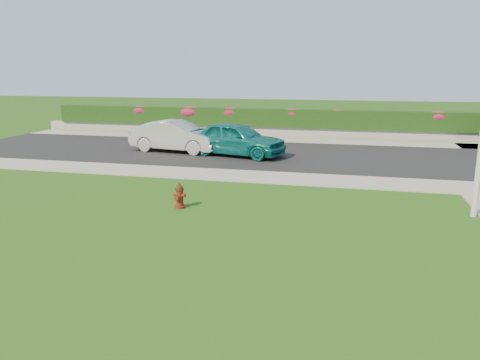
# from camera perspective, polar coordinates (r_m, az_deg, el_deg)

# --- Properties ---
(ground) EXTENTS (120.00, 120.00, 0.00)m
(ground) POSITION_cam_1_polar(r_m,az_deg,el_deg) (9.38, -2.94, -11.86)
(ground) COLOR black
(ground) RESTS_ON ground
(street_far) EXTENTS (26.00, 8.00, 0.04)m
(street_far) POSITION_cam_1_polar(r_m,az_deg,el_deg) (23.69, -4.88, 3.49)
(street_far) COLOR black
(street_far) RESTS_ON ground
(sidewalk_far) EXTENTS (24.00, 2.00, 0.04)m
(sidewalk_far) POSITION_cam_1_polar(r_m,az_deg,el_deg) (19.52, -12.34, 1.16)
(sidewalk_far) COLOR gray
(sidewalk_far) RESTS_ON ground
(sidewalk_beyond) EXTENTS (34.00, 2.00, 0.04)m
(sidewalk_beyond) POSITION_cam_1_polar(r_m,az_deg,el_deg) (27.64, 6.37, 4.83)
(sidewalk_beyond) COLOR gray
(sidewalk_beyond) RESTS_ON ground
(retaining_wall) EXTENTS (34.00, 0.40, 0.60)m
(retaining_wall) POSITION_cam_1_polar(r_m,az_deg,el_deg) (29.08, 6.77, 5.78)
(retaining_wall) COLOR gray
(retaining_wall) RESTS_ON ground
(hedge) EXTENTS (32.00, 0.90, 1.10)m
(hedge) POSITION_cam_1_polar(r_m,az_deg,el_deg) (29.08, 6.84, 7.47)
(hedge) COLOR black
(hedge) RESTS_ON retaining_wall
(fire_hydrant) EXTENTS (0.39, 0.37, 0.75)m
(fire_hydrant) POSITION_cam_1_polar(r_m,az_deg,el_deg) (13.93, -7.39, -1.98)
(fire_hydrant) COLOR #4F1A0C
(fire_hydrant) RESTS_ON ground
(sedan_teal) EXTENTS (5.04, 3.02, 1.61)m
(sedan_teal) POSITION_cam_1_polar(r_m,az_deg,el_deg) (22.23, -0.42, 5.05)
(sedan_teal) COLOR #0D6567
(sedan_teal) RESTS_ON street_far
(sedan_silver) EXTENTS (4.86, 2.30, 1.54)m
(sedan_silver) POSITION_cam_1_polar(r_m,az_deg,el_deg) (23.61, -7.74, 5.32)
(sedan_silver) COLOR #B2B6BA
(sedan_silver) RESTS_ON street_far
(flower_clump_a) EXTENTS (1.30, 0.84, 0.65)m
(flower_clump_a) POSITION_cam_1_polar(r_m,az_deg,el_deg) (31.86, -12.01, 8.29)
(flower_clump_a) COLOR #B61F4B
(flower_clump_a) RESTS_ON hedge
(flower_clump_b) EXTENTS (1.47, 0.95, 0.74)m
(flower_clump_b) POSITION_cam_1_polar(r_m,az_deg,el_deg) (30.55, -6.17, 8.24)
(flower_clump_b) COLOR #B61F4B
(flower_clump_b) RESTS_ON hedge
(flower_clump_c) EXTENTS (1.27, 0.82, 0.63)m
(flower_clump_c) POSITION_cam_1_polar(r_m,az_deg,el_deg) (29.74, -1.22, 8.26)
(flower_clump_c) COLOR #B61F4B
(flower_clump_c) RESTS_ON hedge
(flower_clump_d) EXTENTS (1.17, 0.75, 0.58)m
(flower_clump_d) POSITION_cam_1_polar(r_m,az_deg,el_deg) (28.99, 6.37, 8.10)
(flower_clump_d) COLOR #B61F4B
(flower_clump_d) RESTS_ON hedge
(flower_clump_e) EXTENTS (1.09, 0.70, 0.54)m
(flower_clump_e) POSITION_cam_1_polar(r_m,az_deg,el_deg) (28.76, 11.95, 7.89)
(flower_clump_e) COLOR #B61F4B
(flower_clump_e) RESTS_ON hedge
(flower_clump_f) EXTENTS (1.26, 0.81, 0.63)m
(flower_clump_f) POSITION_cam_1_polar(r_m,az_deg,el_deg) (29.12, 22.98, 7.13)
(flower_clump_f) COLOR #B61F4B
(flower_clump_f) RESTS_ON hedge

